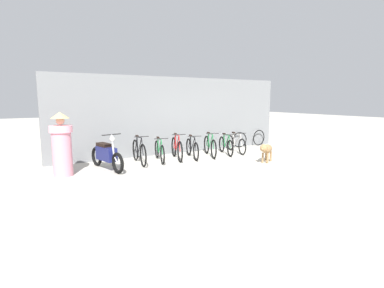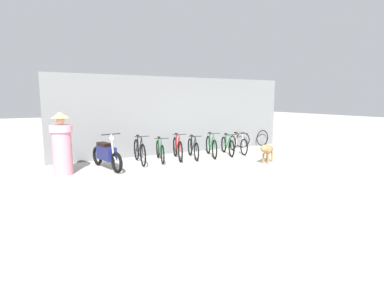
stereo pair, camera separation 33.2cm
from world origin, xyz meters
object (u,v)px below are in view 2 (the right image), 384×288
bicycle_1 (160,151)px  bicycle_6 (238,144)px  motorcycle (106,154)px  spare_tire_right (262,138)px  bicycle_3 (193,149)px  stray_dog (267,150)px  bicycle_2 (178,148)px  person_in_robes (62,143)px  bicycle_5 (227,146)px  spare_tire_left (243,140)px  bicycle_0 (140,152)px  bicycle_4 (211,146)px

bicycle_1 → bicycle_6: bicycle_1 is taller
motorcycle → spare_tire_right: size_ratio=2.72×
bicycle_3 → stray_dog: (1.73, -1.87, 0.10)m
bicycle_2 → person_in_robes: bearing=-67.5°
bicycle_5 → spare_tire_left: size_ratio=2.35×
bicycle_0 → bicycle_6: 3.98m
bicycle_0 → spare_tire_left: size_ratio=2.69×
bicycle_4 → bicycle_5: (0.72, 0.00, -0.03)m
motorcycle → spare_tire_left: motorcycle is taller
bicycle_2 → motorcycle: bearing=-66.9°
motorcycle → spare_tire_left: 6.15m
person_in_robes → bicycle_0: bearing=144.9°
bicycle_1 → spare_tire_left: bicycle_1 is taller
bicycle_0 → spare_tire_left: 4.98m
bicycle_2 → bicycle_3: (0.56, -0.10, -0.03)m
bicycle_0 → spare_tire_left: (4.90, 0.89, -0.05)m
person_in_robes → spare_tire_left: bearing=144.8°
bicycle_2 → bicycle_6: bicycle_2 is taller
bicycle_0 → stray_dog: 4.16m
bicycle_6 → spare_tire_left: bearing=148.2°
bicycle_0 → bicycle_6: size_ratio=1.06×
bicycle_0 → bicycle_5: bicycle_0 is taller
bicycle_0 → stray_dog: (3.66, -1.97, 0.06)m
spare_tire_left → bicycle_4: bearing=-155.6°
bicycle_4 → bicycle_6: size_ratio=0.98×
bicycle_3 → bicycle_5: (1.47, -0.01, -0.01)m
bicycle_6 → person_in_robes: person_in_robes is taller
bicycle_3 → spare_tire_right: (4.06, 0.98, 0.01)m
bicycle_2 → bicycle_4: bearing=100.8°
bicycle_1 → bicycle_2: 0.66m
motorcycle → person_in_robes: (-1.21, -0.11, 0.43)m
bicycle_3 → bicycle_6: bearing=108.6°
bicycle_5 → spare_tire_left: (1.49, 1.00, 0.00)m
bicycle_1 → person_in_robes: size_ratio=0.97×
spare_tire_left → spare_tire_right: size_ratio=0.94×
bicycle_6 → person_in_robes: 6.36m
bicycle_0 → motorcycle: motorcycle is taller
bicycle_2 → motorcycle: 2.53m
bicycle_0 → bicycle_3: bicycle_0 is taller
bicycle_1 → stray_dog: bearing=70.4°
bicycle_1 → bicycle_2: (0.65, -0.01, 0.03)m
motorcycle → bicycle_4: bearing=81.2°
bicycle_3 → spare_tire_left: size_ratio=2.43×
bicycle_2 → motorcycle: motorcycle is taller
person_in_robes → motorcycle: bearing=139.7°
bicycle_1 → spare_tire_left: (4.18, 0.88, -0.01)m
bicycle_0 → bicycle_5: 3.40m
bicycle_1 → motorcycle: motorcycle is taller
bicycle_1 → stray_dog: 3.55m
bicycle_0 → bicycle_1: 0.72m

